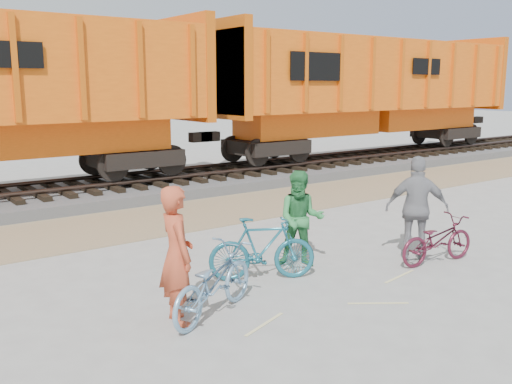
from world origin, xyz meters
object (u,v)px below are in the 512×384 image
bicycle_blue (213,282)px  person_woman (417,208)px  person_solo (177,255)px  hopper_car_right (369,89)px  bicycle_maroon (437,240)px  person_man (301,219)px  bicycle_teal (262,249)px

bicycle_blue → person_woman: size_ratio=0.97×
person_woman → person_solo: bearing=44.7°
bicycle_blue → person_woman: (4.41, 0.04, 0.47)m
hopper_car_right → person_solo: bearing=-146.0°
bicycle_maroon → person_solo: bearing=92.4°
bicycle_blue → hopper_car_right: bearing=-79.7°
person_man → person_woman: bearing=15.4°
bicycle_teal → person_solo: (-1.94, -0.69, 0.41)m
bicycle_teal → person_solo: bearing=137.0°
bicycle_blue → person_solo: (-0.50, 0.10, 0.45)m
bicycle_maroon → person_solo: (-5.01, 0.46, 0.51)m
bicycle_teal → person_man: size_ratio=1.03×
person_woman → bicycle_teal: bearing=31.2°
bicycle_maroon → person_solo: 5.06m
bicycle_teal → person_woman: size_ratio=0.92×
person_man → person_solo: bearing=-122.1°
bicycle_teal → bicycle_maroon: bicycle_teal is taller
bicycle_teal → bicycle_maroon: size_ratio=1.07×
person_man → person_woman: size_ratio=0.89×
bicycle_maroon → person_man: person_man is taller
bicycle_teal → person_woman: (2.97, -0.75, 0.43)m
bicycle_blue → bicycle_teal: 1.65m
bicycle_blue → person_solo: 0.68m
bicycle_blue → person_solo: size_ratio=0.99×
bicycle_maroon → person_woman: size_ratio=0.86×
person_solo → bicycle_maroon: bearing=-85.8°
hopper_car_right → person_solo: hopper_car_right is taller
person_solo → person_woman: person_woman is taller
hopper_car_right → person_solo: size_ratio=7.43×
bicycle_teal → hopper_car_right: bearing=-26.5°
hopper_car_right → bicycle_maroon: hopper_car_right is taller
hopper_car_right → bicycle_teal: hopper_car_right is taller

